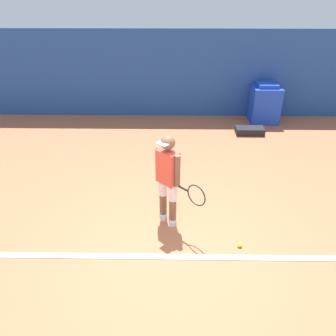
{
  "coord_description": "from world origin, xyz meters",
  "views": [
    {
      "loc": [
        -0.01,
        -3.55,
        3.45
      ],
      "look_at": [
        -0.09,
        0.99,
        0.88
      ],
      "focal_mm": 35.0,
      "sensor_mm": 36.0,
      "label": 1
    }
  ],
  "objects_px": {
    "tennis_player": "(169,177)",
    "tennis_ball": "(240,245)",
    "covered_chair": "(265,103)",
    "equipment_bag": "(250,131)"
  },
  "relations": [
    {
      "from": "tennis_player",
      "to": "tennis_ball",
      "type": "relative_size",
      "value": 22.49
    },
    {
      "from": "tennis_ball",
      "to": "covered_chair",
      "type": "distance_m",
      "value": 5.42
    },
    {
      "from": "tennis_ball",
      "to": "equipment_bag",
      "type": "bearing_deg",
      "value": 76.77
    },
    {
      "from": "tennis_ball",
      "to": "covered_chair",
      "type": "xyz_separation_m",
      "value": [
        1.54,
        5.17,
        0.49
      ]
    },
    {
      "from": "tennis_player",
      "to": "tennis_ball",
      "type": "xyz_separation_m",
      "value": [
        1.08,
        -0.62,
        -0.81
      ]
    },
    {
      "from": "equipment_bag",
      "to": "covered_chair",
      "type": "bearing_deg",
      "value": 59.4
    },
    {
      "from": "tennis_player",
      "to": "tennis_ball",
      "type": "distance_m",
      "value": 1.48
    },
    {
      "from": "tennis_player",
      "to": "equipment_bag",
      "type": "relative_size",
      "value": 2.09
    },
    {
      "from": "tennis_ball",
      "to": "equipment_bag",
      "type": "relative_size",
      "value": 0.09
    },
    {
      "from": "tennis_player",
      "to": "equipment_bag",
      "type": "bearing_deg",
      "value": 103.92
    }
  ]
}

